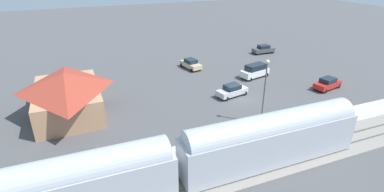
{
  "coord_description": "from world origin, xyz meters",
  "views": [
    {
      "loc": [
        -33.11,
        20.63,
        17.69
      ],
      "look_at": [
        0.97,
        6.69,
        1.0
      ],
      "focal_mm": 28.29,
      "sensor_mm": 36.0,
      "label": 1
    }
  ],
  "objects_px": {
    "pedestrian_on_platform": "(340,112)",
    "sedan_charcoal": "(263,49)",
    "sedan_tan": "(191,64)",
    "station_building": "(67,93)",
    "light_pole_near_platform": "(265,84)",
    "suv_white": "(255,71)",
    "sedan_red": "(327,83)",
    "sedan_silver": "(232,90)"
  },
  "relations": [
    {
      "from": "suv_white",
      "to": "sedan_silver",
      "type": "relative_size",
      "value": 1.09
    },
    {
      "from": "pedestrian_on_platform",
      "to": "suv_white",
      "type": "distance_m",
      "value": 16.45
    },
    {
      "from": "suv_white",
      "to": "sedan_silver",
      "type": "xyz_separation_m",
      "value": [
        -5.21,
        7.15,
        -0.27
      ]
    },
    {
      "from": "sedan_red",
      "to": "suv_white",
      "type": "relative_size",
      "value": 0.92
    },
    {
      "from": "sedan_charcoal",
      "to": "light_pole_near_platform",
      "type": "height_order",
      "value": "light_pole_near_platform"
    },
    {
      "from": "pedestrian_on_platform",
      "to": "sedan_tan",
      "type": "distance_m",
      "value": 26.03
    },
    {
      "from": "station_building",
      "to": "pedestrian_on_platform",
      "type": "xyz_separation_m",
      "value": [
        -14.37,
        -29.54,
        -1.5
      ]
    },
    {
      "from": "sedan_red",
      "to": "light_pole_near_platform",
      "type": "bearing_deg",
      "value": 108.42
    },
    {
      "from": "station_building",
      "to": "sedan_silver",
      "type": "height_order",
      "value": "station_building"
    },
    {
      "from": "sedan_red",
      "to": "sedan_charcoal",
      "type": "xyz_separation_m",
      "value": [
        19.46,
        -2.06,
        0.0
      ]
    },
    {
      "from": "sedan_charcoal",
      "to": "light_pole_near_platform",
      "type": "xyz_separation_m",
      "value": [
        -24.43,
        16.99,
        4.03
      ]
    },
    {
      "from": "sedan_red",
      "to": "sedan_tan",
      "type": "relative_size",
      "value": 1.0
    },
    {
      "from": "pedestrian_on_platform",
      "to": "sedan_charcoal",
      "type": "xyz_separation_m",
      "value": [
        27.6,
        -8.26,
        -0.4
      ]
    },
    {
      "from": "sedan_charcoal",
      "to": "pedestrian_on_platform",
      "type": "bearing_deg",
      "value": 163.33
    },
    {
      "from": "sedan_silver",
      "to": "sedan_tan",
      "type": "distance_m",
      "value": 13.2
    },
    {
      "from": "sedan_charcoal",
      "to": "suv_white",
      "type": "bearing_deg",
      "value": 140.2
    },
    {
      "from": "sedan_red",
      "to": "suv_white",
      "type": "distance_m",
      "value": 11.01
    },
    {
      "from": "sedan_red",
      "to": "suv_white",
      "type": "height_order",
      "value": "suv_white"
    },
    {
      "from": "sedan_silver",
      "to": "light_pole_near_platform",
      "type": "relative_size",
      "value": 0.61
    },
    {
      "from": "pedestrian_on_platform",
      "to": "sedan_red",
      "type": "height_order",
      "value": "pedestrian_on_platform"
    },
    {
      "from": "sedan_silver",
      "to": "sedan_tan",
      "type": "height_order",
      "value": "same"
    },
    {
      "from": "light_pole_near_platform",
      "to": "suv_white",
      "type": "bearing_deg",
      "value": -30.07
    },
    {
      "from": "sedan_charcoal",
      "to": "station_building",
      "type": "bearing_deg",
      "value": 109.29
    },
    {
      "from": "station_building",
      "to": "suv_white",
      "type": "bearing_deg",
      "value": -85.9
    },
    {
      "from": "pedestrian_on_platform",
      "to": "sedan_silver",
      "type": "height_order",
      "value": "pedestrian_on_platform"
    },
    {
      "from": "sedan_charcoal",
      "to": "suv_white",
      "type": "height_order",
      "value": "suv_white"
    },
    {
      "from": "sedan_charcoal",
      "to": "light_pole_near_platform",
      "type": "relative_size",
      "value": 0.58
    },
    {
      "from": "station_building",
      "to": "sedan_silver",
      "type": "bearing_deg",
      "value": -98.44
    },
    {
      "from": "station_building",
      "to": "light_pole_near_platform",
      "type": "relative_size",
      "value": 1.58
    },
    {
      "from": "sedan_silver",
      "to": "sedan_red",
      "type": "bearing_deg",
      "value": -102.01
    },
    {
      "from": "suv_white",
      "to": "sedan_silver",
      "type": "distance_m",
      "value": 8.85
    },
    {
      "from": "station_building",
      "to": "light_pole_near_platform",
      "type": "bearing_deg",
      "value": -118.28
    },
    {
      "from": "pedestrian_on_platform",
      "to": "sedan_red",
      "type": "xyz_separation_m",
      "value": [
        8.14,
        -6.2,
        -0.4
      ]
    },
    {
      "from": "sedan_red",
      "to": "suv_white",
      "type": "xyz_separation_m",
      "value": [
        8.27,
        7.26,
        0.27
      ]
    },
    {
      "from": "sedan_charcoal",
      "to": "suv_white",
      "type": "relative_size",
      "value": 0.87
    },
    {
      "from": "station_building",
      "to": "sedan_charcoal",
      "type": "xyz_separation_m",
      "value": [
        13.23,
        -37.8,
        -1.9
      ]
    },
    {
      "from": "sedan_red",
      "to": "pedestrian_on_platform",
      "type": "bearing_deg",
      "value": 142.7
    },
    {
      "from": "pedestrian_on_platform",
      "to": "sedan_silver",
      "type": "xyz_separation_m",
      "value": [
        11.21,
        8.21,
        -0.4
      ]
    },
    {
      "from": "pedestrian_on_platform",
      "to": "light_pole_near_platform",
      "type": "bearing_deg",
      "value": 70.04
    },
    {
      "from": "pedestrian_on_platform",
      "to": "sedan_red",
      "type": "relative_size",
      "value": 0.36
    },
    {
      "from": "sedan_red",
      "to": "light_pole_near_platform",
      "type": "xyz_separation_m",
      "value": [
        -4.97,
        14.93,
        4.03
      ]
    },
    {
      "from": "sedan_charcoal",
      "to": "sedan_tan",
      "type": "bearing_deg",
      "value": 100.49
    }
  ]
}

